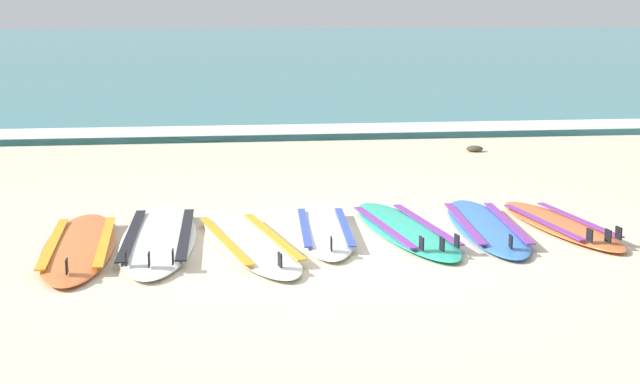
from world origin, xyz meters
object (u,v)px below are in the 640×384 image
object	(u,v)px
surfboard_0	(79,246)
surfboard_6	(560,224)
surfboard_5	(486,226)
surfboard_1	(159,238)
surfboard_3	(325,231)
surfboard_4	(405,229)
surfboard_2	(249,242)

from	to	relation	value
surfboard_0	surfboard_6	distance (m)	4.34
surfboard_0	surfboard_5	bearing A→B (deg)	3.74
surfboard_1	surfboard_3	distance (m)	1.48
surfboard_3	surfboard_4	xyz separation A→B (m)	(0.73, -0.03, 0.00)
surfboard_5	surfboard_6	world-z (taller)	same
surfboard_1	surfboard_0	bearing A→B (deg)	-163.91
surfboard_2	surfboard_1	bearing A→B (deg)	163.12
surfboard_1	surfboard_6	distance (m)	3.68
surfboard_6	surfboard_2	bearing A→B (deg)	-174.72
surfboard_4	surfboard_6	size ratio (longest dim) A/B	1.12
surfboard_5	surfboard_6	bearing A→B (deg)	-1.32
surfboard_1	surfboard_2	xyz separation A→B (m)	(0.78, -0.24, -0.00)
surfboard_2	surfboard_5	size ratio (longest dim) A/B	1.06
surfboard_3	surfboard_4	world-z (taller)	same
surfboard_5	surfboard_0	bearing A→B (deg)	-176.26
surfboard_2	surfboard_6	xyz separation A→B (m)	(2.90, 0.27, 0.00)
surfboard_3	surfboard_4	size ratio (longest dim) A/B	0.88
surfboard_4	surfboard_5	world-z (taller)	same
surfboard_1	surfboard_6	xyz separation A→B (m)	(3.68, 0.03, 0.00)
surfboard_0	surfboard_3	bearing A→B (deg)	7.07
surfboard_4	surfboard_0	bearing A→B (deg)	-175.39
surfboard_2	surfboard_3	xyz separation A→B (m)	(0.70, 0.31, 0.00)
surfboard_1	surfboard_4	xyz separation A→B (m)	(2.21, 0.04, 0.00)
surfboard_3	surfboard_4	bearing A→B (deg)	-2.66
surfboard_0	surfboard_3	size ratio (longest dim) A/B	1.17
surfboard_2	surfboard_4	size ratio (longest dim) A/B	1.05
surfboard_0	surfboard_3	distance (m)	2.15
surfboard_4	surfboard_5	bearing A→B (deg)	0.51
surfboard_2	surfboard_5	bearing A→B (deg)	7.39
surfboard_6	surfboard_1	bearing A→B (deg)	-179.50
surfboard_1	surfboard_4	bearing A→B (deg)	1.08
surfboard_5	surfboard_6	size ratio (longest dim) A/B	1.11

